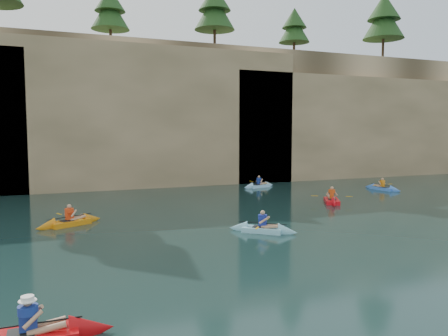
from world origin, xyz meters
name	(u,v)px	position (x,y,z in m)	size (l,w,h in m)	color
ground	(248,279)	(0.00, 0.00, 0.00)	(160.00, 160.00, 0.00)	black
cliff	(114,114)	(0.00, 30.00, 6.00)	(70.00, 16.00, 12.00)	tan
cliff_slab_center	(152,115)	(2.00, 22.60, 5.70)	(24.00, 2.40, 11.40)	tan
cliff_slab_east	(358,126)	(22.00, 22.60, 4.92)	(26.00, 2.40, 9.84)	tan
sea_cave_center	(74,170)	(-4.00, 21.95, 1.60)	(3.50, 1.00, 3.20)	black
sea_cave_east	(247,157)	(10.00, 21.95, 2.25)	(5.00, 1.00, 4.50)	black
kayaker_orange	(70,222)	(-4.76, 9.92, 0.15)	(3.30, 2.26, 1.26)	orange
kayaker_ltblue_near	(263,229)	(3.14, 5.29, 0.15)	(2.84, 2.54, 1.22)	#87CCE1
kayaker_red_far	(332,200)	(10.64, 10.73, 0.16)	(2.36, 3.41, 1.28)	red
kayaker_ltblue_mid	(259,186)	(9.67, 19.00, 0.14)	(3.12, 2.24, 1.16)	#90CAF1
kayaker_blue_east	(382,188)	(17.71, 14.27, 0.14)	(2.23, 3.27, 1.14)	#4582EB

